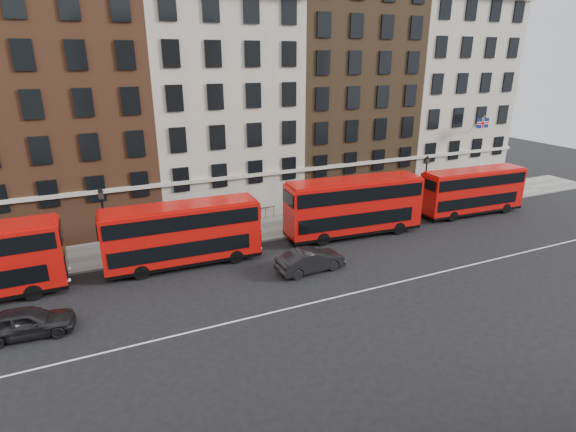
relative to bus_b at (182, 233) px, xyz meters
name	(u,v)px	position (x,y,z in m)	size (l,w,h in m)	color
ground	(304,287)	(6.26, -6.33, -2.38)	(120.00, 120.00, 0.00)	black
pavement	(249,231)	(6.26, 4.17, -2.31)	(80.00, 5.00, 0.15)	gray
kerb	(260,241)	(6.26, 1.67, -2.30)	(80.00, 0.30, 0.16)	gray
road_centre_line	(319,301)	(6.26, -8.33, -2.38)	(70.00, 0.12, 0.01)	white
building_terrace	(215,99)	(5.96, 11.54, 7.86)	(64.00, 11.95, 22.00)	beige
bus_b	(182,233)	(0.00, 0.00, 0.00)	(10.66, 2.92, 4.44)	red
bus_c	(353,206)	(13.75, 0.00, 0.15)	(11.42, 3.53, 4.73)	red
bus_d	(472,190)	(26.52, 0.00, -0.11)	(10.22, 2.96, 4.24)	red
car_rear	(26,322)	(-9.25, -5.13, -1.59)	(1.86, 4.64, 1.58)	#232326
car_front	(311,260)	(7.64, -4.46, -1.60)	(1.66, 4.76, 1.57)	black
lamp_post_left	(105,221)	(-4.72, 2.65, 0.70)	(0.44, 0.44, 5.33)	black
lamp_post_right	(425,181)	(22.65, 1.98, 0.70)	(0.44, 0.44, 5.33)	black
traffic_light	(480,179)	(29.93, 2.31, 0.06)	(0.25, 0.45, 3.27)	black
iron_railings	(240,216)	(6.26, 6.37, -1.73)	(6.60, 0.06, 1.00)	black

